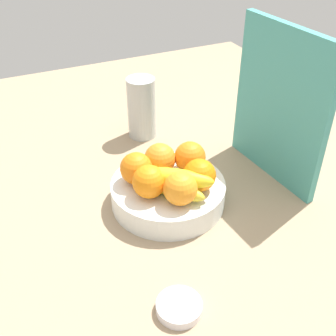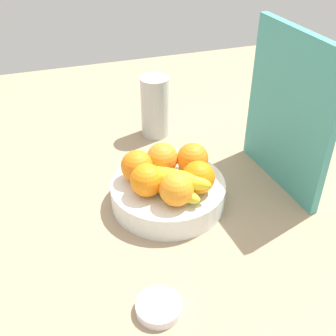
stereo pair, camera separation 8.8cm
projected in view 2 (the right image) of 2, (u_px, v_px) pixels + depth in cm
name	position (u px, v px, depth cm)	size (l,w,h in cm)	color
ground_plane	(176.00, 212.00, 94.76)	(180.00, 140.00, 3.00)	tan
fruit_bowl	(168.00, 193.00, 93.69)	(25.20, 25.20, 5.39)	white
orange_front_left	(162.00, 158.00, 93.74)	(7.05, 7.05, 7.05)	orange
orange_front_right	(137.00, 166.00, 91.23)	(7.05, 7.05, 7.05)	orange
orange_center	(147.00, 181.00, 86.87)	(7.05, 7.05, 7.05)	orange
orange_back_left	(176.00, 189.00, 84.62)	(7.05, 7.05, 7.05)	orange
orange_back_right	(198.00, 177.00, 87.88)	(7.05, 7.05, 7.05)	orange
orange_top_stack	(193.00, 159.00, 93.63)	(7.05, 7.05, 7.05)	orange
banana_bunch	(168.00, 182.00, 87.31)	(16.14, 16.10, 6.20)	yellow
cutting_board	(288.00, 112.00, 92.13)	(28.00, 1.80, 36.00)	teal
thermos_tumbler	(155.00, 107.00, 115.24)	(7.69, 7.69, 16.88)	#B6BCB9
jar_lid	(159.00, 307.00, 71.21)	(7.88, 7.88, 1.79)	white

